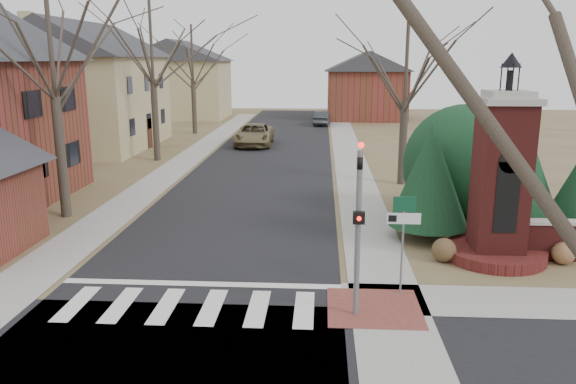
# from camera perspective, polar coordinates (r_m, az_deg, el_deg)

# --- Properties ---
(ground) EXTENTS (120.00, 120.00, 0.00)m
(ground) POSITION_cam_1_polar(r_m,az_deg,el_deg) (14.41, -10.77, -12.74)
(ground) COLOR brown
(ground) RESTS_ON ground
(main_street) EXTENTS (8.00, 70.00, 0.01)m
(main_street) POSITION_cam_1_polar(r_m,az_deg,el_deg) (35.25, -2.11, 3.14)
(main_street) COLOR black
(main_street) RESTS_ON ground
(crosswalk_zone) EXTENTS (8.00, 2.20, 0.02)m
(crosswalk_zone) POSITION_cam_1_polar(r_m,az_deg,el_deg) (15.11, -10.03, -11.39)
(crosswalk_zone) COLOR silver
(crosswalk_zone) RESTS_ON ground
(stop_bar) EXTENTS (8.00, 0.35, 0.02)m
(stop_bar) POSITION_cam_1_polar(r_m,az_deg,el_deg) (16.45, -8.82, -9.22)
(stop_bar) COLOR silver
(stop_bar) RESTS_ON ground
(sidewalk_right_main) EXTENTS (2.00, 60.00, 0.02)m
(sidewalk_right_main) POSITION_cam_1_polar(r_m,az_deg,el_deg) (35.13, 6.37, 3.04)
(sidewalk_right_main) COLOR gray
(sidewalk_right_main) RESTS_ON ground
(sidewalk_left) EXTENTS (2.00, 60.00, 0.02)m
(sidewalk_left) POSITION_cam_1_polar(r_m,az_deg,el_deg) (36.12, -10.37, 3.19)
(sidewalk_left) COLOR gray
(sidewalk_left) RESTS_ON ground
(curb_apron) EXTENTS (2.40, 2.40, 0.02)m
(curb_apron) POSITION_cam_1_polar(r_m,az_deg,el_deg) (14.97, 8.72, -11.56)
(curb_apron) COLOR brown
(curb_apron) RESTS_ON ground
(traffic_signal_pole) EXTENTS (0.28, 0.41, 4.50)m
(traffic_signal_pole) POSITION_cam_1_polar(r_m,az_deg,el_deg) (13.63, 7.17, -2.48)
(traffic_signal_pole) COLOR slate
(traffic_signal_pole) RESTS_ON ground
(sign_post) EXTENTS (0.90, 0.07, 2.75)m
(sign_post) POSITION_cam_1_polar(r_m,az_deg,el_deg) (15.30, 11.62, -3.37)
(sign_post) COLOR slate
(sign_post) RESTS_ON ground
(brick_gate_monument) EXTENTS (3.20, 3.20, 6.47)m
(brick_gate_monument) POSITION_cam_1_polar(r_m,az_deg,el_deg) (18.84, 20.69, -0.12)
(brick_gate_monument) COLOR #5C1D1B
(brick_gate_monument) RESTS_ON ground
(house_stucco_left) EXTENTS (9.80, 12.80, 9.28)m
(house_stucco_left) POSITION_cam_1_polar(r_m,az_deg,el_deg) (43.00, -20.01, 10.38)
(house_stucco_left) COLOR tan
(house_stucco_left) RESTS_ON ground
(house_distant_left) EXTENTS (10.80, 8.80, 8.53)m
(house_distant_left) POSITION_cam_1_polar(r_m,az_deg,el_deg) (62.47, -11.02, 11.32)
(house_distant_left) COLOR tan
(house_distant_left) RESTS_ON ground
(house_distant_right) EXTENTS (8.80, 8.80, 7.30)m
(house_distant_right) POSITION_cam_1_polar(r_m,az_deg,el_deg) (60.74, 7.95, 10.82)
(house_distant_right) COLOR maroon
(house_distant_right) RESTS_ON ground
(evergreen_near) EXTENTS (2.80, 2.80, 4.10)m
(evergreen_near) POSITION_cam_1_polar(r_m,az_deg,el_deg) (20.28, 14.23, 1.64)
(evergreen_near) COLOR #473D33
(evergreen_near) RESTS_ON ground
(evergreen_mid) EXTENTS (3.40, 3.40, 4.70)m
(evergreen_mid) POSITION_cam_1_polar(r_m,az_deg,el_deg) (22.21, 22.11, 2.85)
(evergreen_mid) COLOR #473D33
(evergreen_mid) RESTS_ON ground
(evergreen_mass) EXTENTS (4.80, 4.80, 4.80)m
(evergreen_mass) POSITION_cam_1_polar(r_m,az_deg,el_deg) (23.05, 17.52, 3.07)
(evergreen_mass) COLOR #10321A
(evergreen_mass) RESTS_ON ground
(bare_tree_0) EXTENTS (8.05, 8.05, 11.15)m
(bare_tree_0) POSITION_cam_1_polar(r_m,az_deg,el_deg) (23.93, -23.19, 15.75)
(bare_tree_0) COLOR #473D33
(bare_tree_0) RESTS_ON ground
(bare_tree_1) EXTENTS (8.40, 8.40, 11.64)m
(bare_tree_1) POSITION_cam_1_polar(r_m,az_deg,el_deg) (36.08, -13.81, 15.82)
(bare_tree_1) COLOR #473D33
(bare_tree_1) RESTS_ON ground
(bare_tree_2) EXTENTS (7.35, 7.35, 10.19)m
(bare_tree_2) POSITION_cam_1_polar(r_m,az_deg,el_deg) (48.75, -9.74, 14.11)
(bare_tree_2) COLOR #473D33
(bare_tree_2) RESTS_ON ground
(bare_tree_3) EXTENTS (7.00, 7.00, 9.70)m
(bare_tree_3) POSITION_cam_1_polar(r_m,az_deg,el_deg) (28.81, 12.03, 13.93)
(bare_tree_3) COLOR #473D33
(bare_tree_3) RESTS_ON ground
(pickup_truck) EXTENTS (2.72, 5.73, 1.58)m
(pickup_truck) POSITION_cam_1_polar(r_m,az_deg,el_deg) (41.71, -3.45, 5.83)
(pickup_truck) COLOR olive
(pickup_truck) RESTS_ON ground
(distant_car) EXTENTS (1.73, 4.09, 1.31)m
(distant_car) POSITION_cam_1_polar(r_m,az_deg,el_deg) (54.71, 3.49, 7.50)
(distant_car) COLOR #323439
(distant_car) RESTS_ON ground
(dry_shrub_left) EXTENTS (0.77, 0.77, 0.77)m
(dry_shrub_left) POSITION_cam_1_polar(r_m,az_deg,el_deg) (18.53, 15.57, -5.70)
(dry_shrub_left) COLOR brown
(dry_shrub_left) RESTS_ON ground
(dry_shrub_right) EXTENTS (0.71, 0.71, 0.71)m
(dry_shrub_right) POSITION_cam_1_polar(r_m,az_deg,el_deg) (19.65, 26.19, -5.61)
(dry_shrub_right) COLOR brown
(dry_shrub_right) RESTS_ON ground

